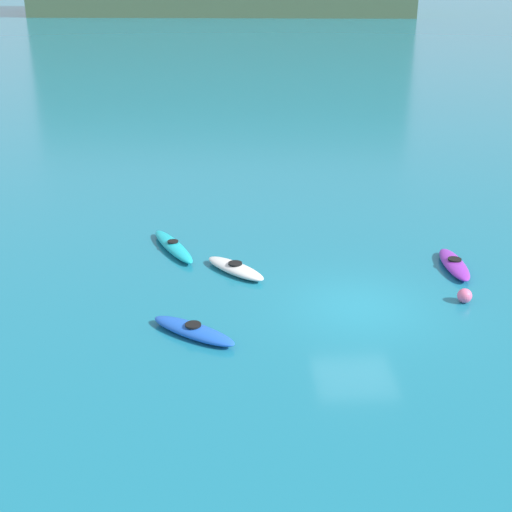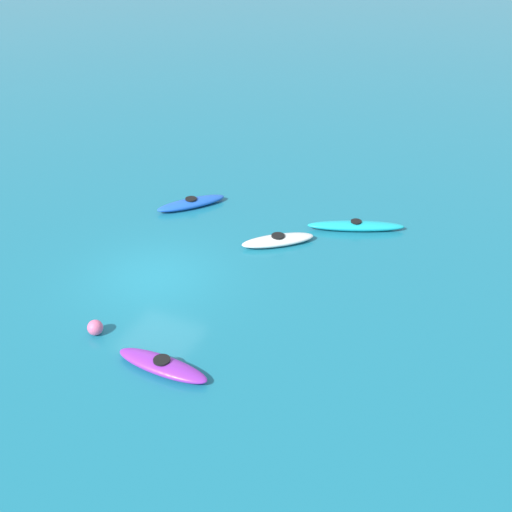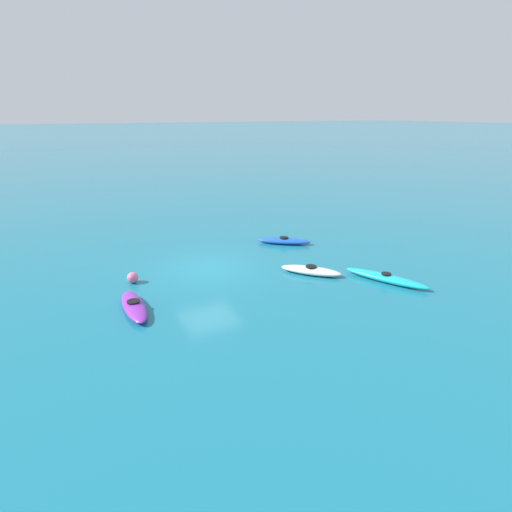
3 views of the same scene
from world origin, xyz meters
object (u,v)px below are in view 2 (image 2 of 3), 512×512
kayak_white (278,240)px  kayak_purple (162,365)px  kayak_cyan (356,226)px  kayak_blue (191,203)px  buoy_pink (95,328)px

kayak_white → kayak_purple: 7.43m
kayak_purple → kayak_cyan: 9.87m
kayak_purple → kayak_blue: same height
kayak_cyan → kayak_purple: bearing=-13.0°
kayak_white → kayak_blue: size_ratio=0.93×
kayak_cyan → kayak_blue: (0.90, -6.37, 0.00)m
kayak_blue → buoy_pink: 8.34m
kayak_blue → kayak_purple: bearing=25.5°
kayak_purple → kayak_white: bearing=179.4°
kayak_white → kayak_blue: same height
kayak_white → kayak_cyan: bearing=135.6°
kayak_blue → kayak_white: bearing=73.1°
kayak_white → kayak_purple: bearing=-0.6°
kayak_purple → kayak_cyan: same height
kayak_white → kayak_blue: (-1.28, -4.23, -0.00)m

